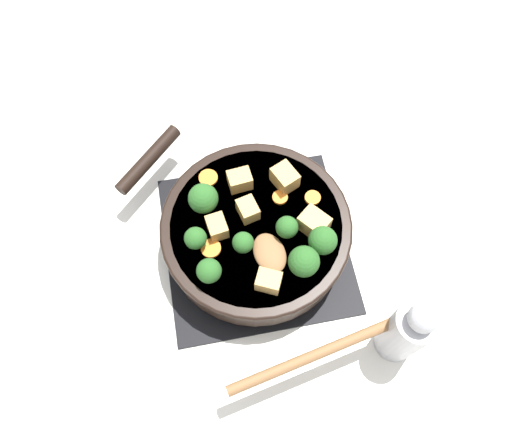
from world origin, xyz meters
The scene contains 22 objects.
ground_plane centered at (0.00, 0.00, 0.00)m, with size 2.40×2.40×0.00m, color white.
front_burner_grate centered at (0.00, 0.00, 0.01)m, with size 0.31×0.31×0.03m.
skillet_pan centered at (0.00, 0.00, 0.06)m, with size 0.37×0.37×0.06m.
wooden_spoon centered at (0.03, -0.15, 0.09)m, with size 0.26×0.23×0.02m.
tofu_cube_center_large centered at (-0.01, 0.07, 0.10)m, with size 0.04×0.03×0.03m, color tan.
tofu_cube_near_handle centered at (-0.01, 0.02, 0.10)m, with size 0.04×0.03×0.03m, color tan.
tofu_cube_east_chunk centered at (-0.06, 0.00, 0.10)m, with size 0.04×0.03×0.03m, color tan.
tofu_cube_west_chunk centered at (0.09, -0.02, 0.10)m, with size 0.04×0.03×0.03m, color tan.
tofu_cube_back_piece centered at (0.06, 0.07, 0.10)m, with size 0.04×0.03×0.03m, color tan.
tofu_cube_front_piece centered at (0.00, -0.10, 0.10)m, with size 0.04×0.03×0.03m, color tan.
broccoli_floret_near_spoon centered at (0.06, -0.09, 0.12)m, with size 0.05×0.05×0.05m.
broccoli_floret_center_top centered at (-0.03, -0.04, 0.11)m, with size 0.03×0.03×0.04m.
broccoli_floret_east_rim centered at (0.09, -0.06, 0.11)m, with size 0.04×0.04×0.05m.
broccoli_floret_west_rim centered at (-0.10, -0.02, 0.11)m, with size 0.03×0.03×0.04m.
broccoli_floret_north_edge centered at (-0.08, 0.04, 0.12)m, with size 0.05×0.05×0.05m.
broccoli_floret_south_cluster centered at (-0.08, -0.07, 0.11)m, with size 0.04×0.04×0.04m.
broccoli_floret_mid_floret centered at (0.04, -0.03, 0.11)m, with size 0.04×0.04×0.04m.
carrot_slice_orange_thin centered at (-0.08, -0.03, 0.09)m, with size 0.03×0.03×0.01m, color orange.
carrot_slice_near_center centered at (0.10, 0.03, 0.09)m, with size 0.03×0.03×0.01m, color orange.
carrot_slice_edge_slice centered at (-0.06, 0.10, 0.09)m, with size 0.03×0.03×0.01m, color orange.
carrot_slice_under_broccoli centered at (0.05, 0.04, 0.09)m, with size 0.03×0.03×0.01m, color orange.
pepper_mill centered at (0.18, -0.21, 0.08)m, with size 0.06×0.06×0.18m.
Camera 1 is at (-0.06, -0.32, 0.80)m, focal length 35.00 mm.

